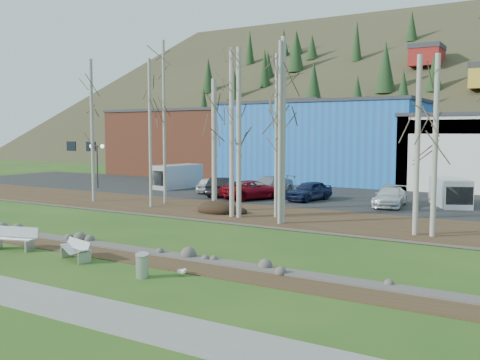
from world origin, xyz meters
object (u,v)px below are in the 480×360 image
Objects in this scene: litter_bin at (142,266)px; car_0 at (210,185)px; car_2 at (254,190)px; bench_intact at (15,238)px; street_lamp at (97,154)px; car_4 at (309,191)px; car_1 at (222,186)px; car_3 at (268,186)px; van_grey at (175,177)px; bench_damaged at (76,250)px; car_5 at (390,197)px; seagull at (182,271)px; van_white at (451,192)px.

car_0 is at bearing 118.84° from litter_bin.
car_0 is 0.75× the size of car_2.
car_2 reaches higher than bench_intact.
street_lamp is 0.93× the size of car_4.
litter_bin is 0.18× the size of car_1.
van_grey reaches higher than car_3.
car_2 is at bearing -81.89° from car_3.
bench_intact is at bearing -162.90° from bench_damaged.
street_lamp reaches higher than car_4.
car_5 is at bearing 48.12° from bench_intact.
van_grey is at bearing 125.51° from litter_bin.
car_2 is 2.50m from car_3.
car_2 is (-8.15, 19.64, 0.67)m from seagull.
car_3 is at bearing 107.22° from litter_bin.
car_5 reaches higher than seagull.
car_1 is at bearing 122.70° from bench_damaged.
car_0 is (-8.25, 21.69, 0.38)m from bench_damaged.
street_lamp is (-19.04, 19.67, 2.82)m from bench_damaged.
bench_damaged is at bearing -75.54° from car_3.
car_0 reaches higher than litter_bin.
bench_intact is 0.41× the size of car_2.
car_0 is at bearing -171.38° from car_4.
van_grey is (-19.70, 1.85, 0.39)m from car_5.
van_white is at bearing 169.70° from car_1.
bench_damaged is at bearing -138.83° from van_white.
street_lamp reaches higher than seagull.
seagull is 0.08× the size of car_3.
street_lamp is 0.75× the size of car_3.
van_grey is at bearing 168.29° from car_5.
bench_intact is at bearing 175.88° from litter_bin.
litter_bin is 1.40m from seagull.
bench_intact is at bearing 115.74° from car_2.
car_5 is at bearing 11.23° from car_4.
van_grey reaches higher than car_0.
van_white is (10.36, 23.31, 0.67)m from bench_damaged.
bench_damaged is 0.42× the size of car_1.
bench_damaged is 0.37× the size of car_2.
seagull is at bearing 99.22° from car_1.
van_grey is (-12.86, 23.05, 0.78)m from bench_damaged.
car_1 reaches higher than car_2.
car_3 is at bearing -168.89° from car_1.
bench_intact is 24.88m from van_grey.
bench_damaged is at bearing 91.67° from car_0.
van_grey is (-6.61, 2.63, 0.31)m from car_1.
bench_intact is 1.12× the size of bench_damaged.
car_0 is at bearing 120.04° from seagull.
car_1 is at bearing -14.35° from van_grey.
car_2 is at bearing 169.67° from van_white.
seagull is 0.10× the size of car_4.
van_white reaches higher than car_5.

